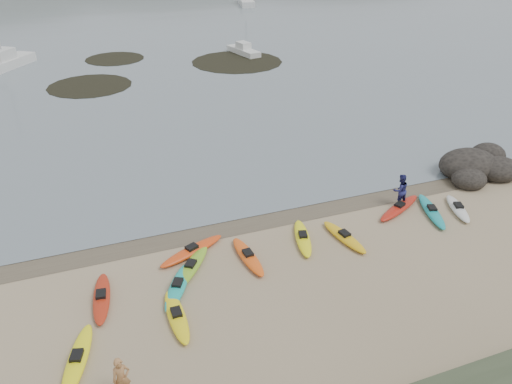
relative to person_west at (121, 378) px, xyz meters
name	(u,v)px	position (x,y,z in m)	size (l,w,h in m)	color
ground	(256,216)	(8.20, 9.20, -0.83)	(600.00, 600.00, 0.00)	tan
wet_sand	(258,219)	(8.20, 8.90, -0.82)	(60.00, 60.00, 0.00)	brown
kayaks	(271,256)	(7.54, 5.36, -0.66)	(21.81, 8.00, 0.34)	silver
person_west	(121,378)	(0.00, 0.00, 0.00)	(0.60, 0.40, 1.65)	#B47B48
person_east	(400,190)	(16.10, 7.55, 0.12)	(0.91, 0.71, 1.88)	navy
rock_cluster	(477,170)	(23.03, 9.12, -0.57)	(5.42, 4.01, 1.91)	black
kelp_mats	(170,68)	(10.26, 40.77, -0.80)	(25.06, 17.03, 0.04)	black
moored_boats	(125,3)	(11.53, 85.58, -0.27)	(88.59, 85.23, 1.21)	silver
far_hills	(180,0)	(47.58, 203.17, -16.75)	(550.00, 135.00, 80.00)	#384235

